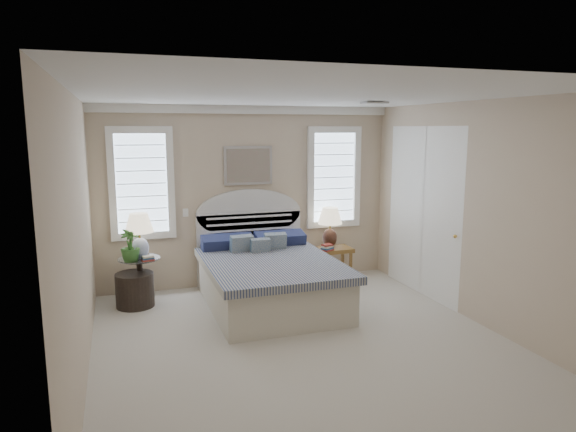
% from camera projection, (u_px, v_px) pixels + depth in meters
% --- Properties ---
extents(floor, '(4.50, 5.00, 0.01)m').
position_uv_depth(floor, '(305.00, 345.00, 5.68)').
color(floor, beige).
rests_on(floor, ground).
extents(ceiling, '(4.50, 5.00, 0.01)m').
position_uv_depth(ceiling, '(307.00, 95.00, 5.23)').
color(ceiling, white).
rests_on(ceiling, wall_back).
extents(wall_back, '(4.50, 0.02, 2.70)m').
position_uv_depth(wall_back, '(248.00, 196.00, 7.79)').
color(wall_back, '#CAB297').
rests_on(wall_back, floor).
extents(wall_left, '(0.02, 5.00, 2.70)m').
position_uv_depth(wall_left, '(78.00, 240.00, 4.75)').
color(wall_left, '#CAB297').
rests_on(wall_left, floor).
extents(wall_right, '(0.02, 5.00, 2.70)m').
position_uv_depth(wall_right, '(481.00, 214.00, 6.16)').
color(wall_right, '#CAB297').
rests_on(wall_right, floor).
extents(crown_molding, '(4.50, 0.08, 0.12)m').
position_uv_depth(crown_molding, '(248.00, 110.00, 7.54)').
color(crown_molding, white).
rests_on(crown_molding, wall_back).
extents(hvac_vent, '(0.30, 0.20, 0.02)m').
position_uv_depth(hvac_vent, '(374.00, 103.00, 6.36)').
color(hvac_vent, '#B2B2B2').
rests_on(hvac_vent, ceiling).
extents(switch_plate, '(0.08, 0.01, 0.12)m').
position_uv_depth(switch_plate, '(186.00, 213.00, 7.51)').
color(switch_plate, white).
rests_on(switch_plate, wall_back).
extents(window_left, '(0.90, 0.06, 1.60)m').
position_uv_depth(window_left, '(142.00, 183.00, 7.24)').
color(window_left, '#C9E3FF').
rests_on(window_left, wall_back).
extents(window_right, '(0.90, 0.06, 1.60)m').
position_uv_depth(window_right, '(333.00, 177.00, 8.17)').
color(window_right, '#C9E3FF').
rests_on(window_right, wall_back).
extents(painting, '(0.74, 0.04, 0.58)m').
position_uv_depth(painting, '(248.00, 165.00, 7.68)').
color(painting, silver).
rests_on(painting, wall_back).
extents(closet_door, '(0.02, 1.80, 2.40)m').
position_uv_depth(closet_door, '(423.00, 211.00, 7.30)').
color(closet_door, white).
rests_on(closet_door, floor).
extents(bed, '(1.72, 2.28, 1.47)m').
position_uv_depth(bed, '(268.00, 276.00, 6.98)').
color(bed, silver).
rests_on(bed, floor).
extents(side_table_left, '(0.56, 0.56, 0.63)m').
position_uv_depth(side_table_left, '(140.00, 275.00, 7.02)').
color(side_table_left, black).
rests_on(side_table_left, floor).
extents(nightstand_right, '(0.50, 0.40, 0.53)m').
position_uv_depth(nightstand_right, '(335.00, 257.00, 8.04)').
color(nightstand_right, brown).
rests_on(nightstand_right, floor).
extents(floor_pot, '(0.53, 0.53, 0.46)m').
position_uv_depth(floor_pot, '(135.00, 290.00, 6.88)').
color(floor_pot, black).
rests_on(floor_pot, floor).
extents(lamp_left, '(0.45, 0.45, 0.62)m').
position_uv_depth(lamp_left, '(139.00, 231.00, 6.89)').
color(lamp_left, white).
rests_on(lamp_left, side_table_left).
extents(lamp_right, '(0.42, 0.42, 0.63)m').
position_uv_depth(lamp_right, '(330.00, 222.00, 8.04)').
color(lamp_right, black).
rests_on(lamp_right, nightstand_right).
extents(potted_plant, '(0.27, 0.27, 0.44)m').
position_uv_depth(potted_plant, '(130.00, 245.00, 6.74)').
color(potted_plant, '#427930').
rests_on(potted_plant, side_table_left).
extents(books_left, '(0.17, 0.14, 0.07)m').
position_uv_depth(books_left, '(148.00, 258.00, 6.82)').
color(books_left, maroon).
rests_on(books_left, side_table_left).
extents(books_right, '(0.22, 0.20, 0.10)m').
position_uv_depth(books_right, '(327.00, 248.00, 7.80)').
color(books_right, maroon).
rests_on(books_right, nightstand_right).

